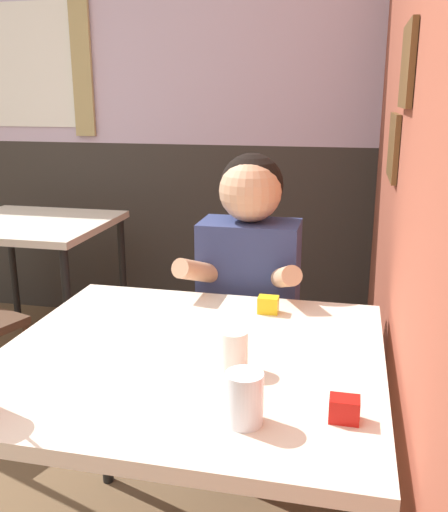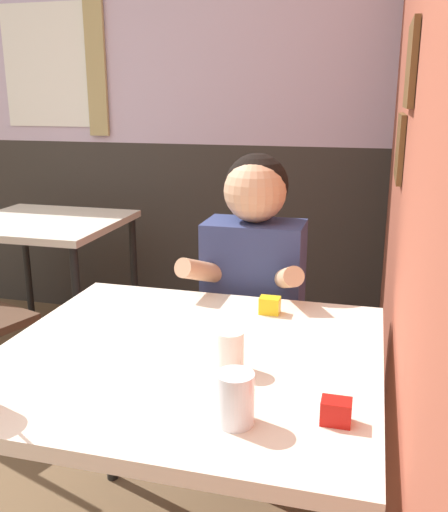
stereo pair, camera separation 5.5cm
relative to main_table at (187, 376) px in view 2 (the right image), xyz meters
The scene contains 9 objects.
brick_wall_right 1.16m from the main_table, 55.35° to the left, with size 0.08×4.44×2.70m.
back_wall 2.33m from the main_table, 114.51° to the left, with size 5.85×0.09×2.70m.
main_table is the anchor object (origin of this frame).
background_table 1.81m from the main_table, 132.83° to the left, with size 0.78×0.74×0.75m.
person_seated 0.61m from the main_table, 85.84° to the left, with size 0.42×0.41×1.19m.
glass_near_pitcher 0.36m from the main_table, 55.41° to the right, with size 0.08×0.08×0.11m.
glass_center 0.18m from the main_table, 26.37° to the right, with size 0.07×0.07×0.10m.
condiment_ketchup 0.46m from the main_table, 30.76° to the right, with size 0.06×0.04×0.05m.
condiment_mustard 0.37m from the main_table, 64.23° to the left, with size 0.06×0.04×0.05m.
Camera 2 is at (1.34, -0.81, 1.38)m, focal length 40.00 mm.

